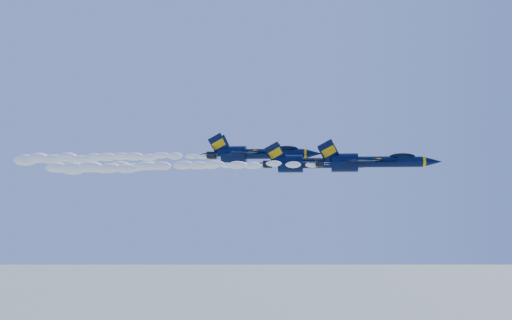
# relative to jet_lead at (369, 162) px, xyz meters

# --- Properties ---
(jet_lead) EXTENTS (15.56, 12.77, 5.78)m
(jet_lead) POSITION_rel_jet_lead_xyz_m (0.00, 0.00, 0.00)
(jet_lead) COLOR black
(smoke_trail_jet_lead) EXTENTS (34.21, 1.61, 1.45)m
(smoke_trail_jet_lead) POSITION_rel_jet_lead_xyz_m (-23.76, 0.00, -0.36)
(smoke_trail_jet_lead) COLOR white
(jet_second) EXTENTS (17.00, 13.95, 6.32)m
(jet_second) POSITION_rel_jet_lead_xyz_m (-7.13, 8.96, 0.40)
(jet_second) COLOR black
(smoke_trail_jet_second) EXTENTS (34.21, 1.76, 1.58)m
(smoke_trail_jet_second) POSITION_rel_jet_lead_xyz_m (-31.50, 8.96, 0.03)
(smoke_trail_jet_second) COLOR white
(jet_third) EXTENTS (18.88, 15.49, 7.02)m
(jet_third) POSITION_rel_jet_lead_xyz_m (-16.61, 16.93, 2.42)
(jet_third) COLOR black
(smoke_trail_jet_third) EXTENTS (34.21, 1.95, 1.76)m
(smoke_trail_jet_third) POSITION_rel_jet_lead_xyz_m (-41.79, 16.93, 2.03)
(smoke_trail_jet_third) COLOR white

